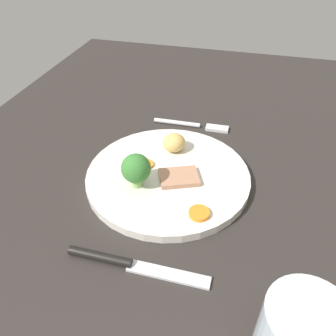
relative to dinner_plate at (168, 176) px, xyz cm
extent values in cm
cube|color=#2B2623|center=(-2.88, -0.59, -2.50)|extent=(120.00, 84.00, 3.60)
cylinder|color=silver|center=(0.00, 0.00, 0.00)|extent=(26.63, 26.63, 1.40)
cube|color=tan|center=(1.12, 2.08, 1.10)|extent=(6.45, 7.33, 0.80)
ellipsoid|color=#D8B260|center=(-6.41, -0.31, 2.28)|extent=(5.52, 5.52, 3.17)
cylinder|color=orange|center=(7.93, 6.60, 1.02)|extent=(2.99, 2.99, 0.64)
cylinder|color=orange|center=(-0.92, -4.15, 0.91)|extent=(2.71, 2.71, 0.42)
cylinder|color=#8CB766|center=(4.11, -3.88, 1.57)|extent=(1.73, 1.73, 1.74)
sphere|color=#387A33|center=(4.11, -3.88, 4.03)|extent=(4.54, 4.54, 4.54)
cylinder|color=silver|center=(-17.19, -2.60, -0.25)|extent=(1.06, 9.51, 0.90)
cube|color=silver|center=(-17.32, 5.65, -0.40)|extent=(2.07, 4.53, 0.60)
cylinder|color=black|center=(17.55, -4.39, -0.10)|extent=(1.21, 8.50, 1.20)
cube|color=silver|center=(17.56, 4.61, -0.50)|extent=(1.71, 10.50, 0.40)
camera|label=1|loc=(40.91, 10.68, 35.61)|focal=36.00mm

